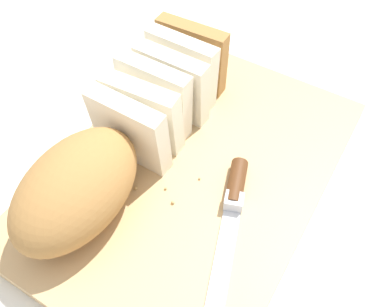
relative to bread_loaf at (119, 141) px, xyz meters
name	(u,v)px	position (x,y,z in m)	size (l,w,h in m)	color
ground_plane	(192,178)	(0.04, -0.08, -0.07)	(3.00, 3.00, 0.00)	silver
cutting_board	(192,173)	(0.04, -0.08, -0.06)	(0.46, 0.32, 0.02)	tan
bread_loaf	(119,141)	(0.00, 0.00, 0.00)	(0.36, 0.11, 0.10)	#A8753D
bread_knife	(233,207)	(0.01, -0.15, -0.04)	(0.26, 0.10, 0.02)	silver
crumb_near_knife	(199,179)	(0.03, -0.10, -0.05)	(0.00, 0.00, 0.00)	tan
crumb_near_loaf	(166,188)	(-0.01, -0.07, -0.05)	(0.00, 0.00, 0.00)	tan
crumb_stray_left	(136,188)	(-0.02, -0.03, -0.05)	(0.00, 0.00, 0.00)	tan
crumb_stray_right	(173,202)	(-0.02, -0.09, -0.05)	(0.00, 0.00, 0.00)	tan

